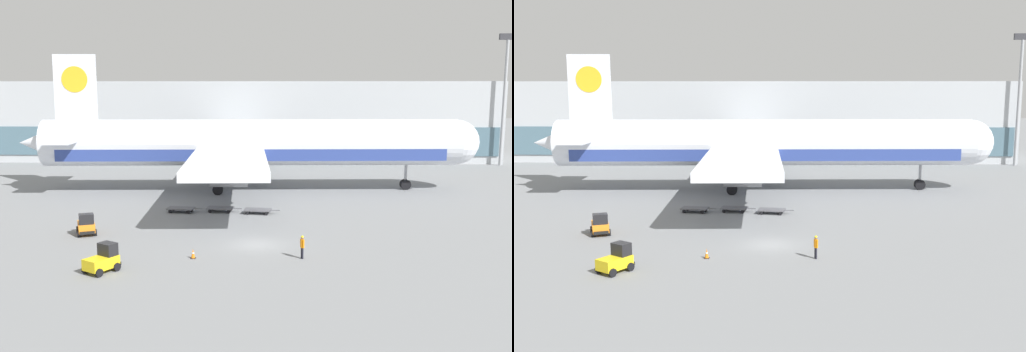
% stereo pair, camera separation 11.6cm
% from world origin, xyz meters
% --- Properties ---
extents(ground_plane, '(400.00, 400.00, 0.00)m').
position_xyz_m(ground_plane, '(0.00, 0.00, 0.00)').
color(ground_plane, slate).
extents(terminal_building, '(90.00, 18.20, 14.00)m').
position_xyz_m(terminal_building, '(-4.40, 60.17, 6.99)').
color(terminal_building, '#B2B7BC').
rests_on(terminal_building, ground_plane).
extents(light_mast, '(2.80, 0.50, 21.64)m').
position_xyz_m(light_mast, '(39.60, 49.94, 12.63)').
color(light_mast, '#9EA0A5').
rests_on(light_mast, ground_plane).
extents(airplane_main, '(58.10, 48.31, 17.00)m').
position_xyz_m(airplane_main, '(-2.15, 25.58, 5.84)').
color(airplane_main, silver).
rests_on(airplane_main, ground_plane).
extents(baggage_tug_foreground, '(2.58, 2.82, 2.00)m').
position_xyz_m(baggage_tug_foreground, '(-10.78, -7.34, 0.88)').
color(baggage_tug_foreground, yellow).
rests_on(baggage_tug_foreground, ground_plane).
extents(baggage_tug_mid, '(2.34, 2.78, 2.00)m').
position_xyz_m(baggage_tug_mid, '(-15.27, 2.79, 0.88)').
color(baggage_tug_mid, orange).
rests_on(baggage_tug_mid, ground_plane).
extents(baggage_dolly_lead, '(3.77, 1.84, 0.48)m').
position_xyz_m(baggage_dolly_lead, '(-8.32, 12.27, 0.39)').
color(baggage_dolly_lead, '#56565B').
rests_on(baggage_dolly_lead, ground_plane).
extents(baggage_dolly_second, '(3.77, 1.84, 0.48)m').
position_xyz_m(baggage_dolly_second, '(-4.17, 12.53, 0.39)').
color(baggage_dolly_second, '#56565B').
rests_on(baggage_dolly_second, ground_plane).
extents(baggage_dolly_third, '(3.77, 1.84, 0.48)m').
position_xyz_m(baggage_dolly_third, '(-0.20, 11.74, 0.39)').
color(baggage_dolly_third, '#56565B').
rests_on(baggage_dolly_third, ground_plane).
extents(ground_crew_far, '(0.32, 0.55, 1.82)m').
position_xyz_m(ground_crew_far, '(3.56, -3.83, 1.08)').
color(ground_crew_far, black).
rests_on(ground_crew_far, ground_plane).
extents(traffic_cone_near, '(0.40, 0.40, 0.75)m').
position_xyz_m(traffic_cone_near, '(-4.81, -4.01, 0.37)').
color(traffic_cone_near, black).
rests_on(traffic_cone_near, ground_plane).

